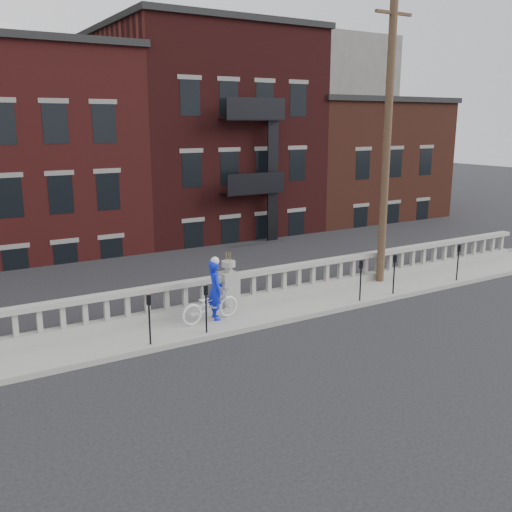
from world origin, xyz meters
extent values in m
plane|color=black|center=(0.00, 0.00, 0.00)|extent=(120.00, 120.00, 0.00)
cube|color=gray|center=(0.00, 3.00, 0.07)|extent=(32.00, 2.20, 0.15)
cube|color=gray|center=(0.00, 3.95, 0.28)|extent=(28.00, 0.34, 0.25)
cube|color=gray|center=(0.00, 3.95, 1.10)|extent=(28.00, 0.34, 0.16)
cube|color=gray|center=(0.00, 3.95, 0.70)|extent=(0.55, 0.55, 1.10)
cylinder|color=gray|center=(0.00, 3.95, 1.35)|extent=(0.24, 0.24, 0.20)
cylinder|color=gray|center=(0.00, 3.95, 1.53)|extent=(0.44, 0.44, 0.18)
cube|color=#605E59|center=(0.00, 4.30, -2.42)|extent=(36.00, 0.50, 5.15)
cube|color=black|center=(0.00, 25.95, -5.25)|extent=(80.00, 44.00, 0.50)
cube|color=#595651|center=(-2.00, 8.45, -3.00)|extent=(16.00, 7.00, 4.00)
cube|color=#595651|center=(22.00, 32.95, 4.00)|extent=(14.00, 14.00, 18.00)
cube|color=#4F1716|center=(-4.00, 19.95, 2.00)|extent=(10.00, 14.00, 14.00)
cube|color=#360F0E|center=(6.00, 19.95, 2.75)|extent=(10.00, 14.00, 15.50)
cube|color=black|center=(6.00, 19.95, 10.65)|extent=(10.30, 14.30, 0.30)
cube|color=#4E2317|center=(16.00, 19.95, 1.00)|extent=(10.00, 14.00, 12.00)
cube|color=black|center=(16.00, 19.95, 7.15)|extent=(10.30, 14.30, 0.30)
cylinder|color=#422D1E|center=(6.20, 3.60, 5.15)|extent=(0.28, 0.28, 10.00)
cube|color=#422D1E|center=(6.20, 3.60, 9.45)|extent=(1.60, 0.10, 0.10)
cylinder|color=black|center=(-3.36, 2.15, 0.70)|extent=(0.05, 0.05, 1.10)
cube|color=black|center=(-3.36, 2.15, 1.38)|extent=(0.10, 0.08, 0.26)
cube|color=black|center=(-3.36, 2.10, 1.42)|extent=(0.06, 0.01, 0.08)
cylinder|color=black|center=(-1.69, 2.15, 0.70)|extent=(0.05, 0.05, 1.10)
cube|color=black|center=(-1.69, 2.15, 1.38)|extent=(0.10, 0.08, 0.26)
cube|color=black|center=(-1.69, 2.10, 1.42)|extent=(0.06, 0.01, 0.08)
cylinder|color=black|center=(3.94, 2.15, 0.70)|extent=(0.05, 0.05, 1.10)
cube|color=black|center=(3.94, 2.15, 1.38)|extent=(0.10, 0.08, 0.26)
cube|color=black|center=(3.94, 2.10, 1.42)|extent=(0.06, 0.01, 0.08)
cylinder|color=black|center=(5.44, 2.15, 0.70)|extent=(0.05, 0.05, 1.10)
cube|color=black|center=(5.44, 2.15, 1.38)|extent=(0.10, 0.08, 0.26)
cube|color=black|center=(5.44, 2.10, 1.42)|extent=(0.06, 0.01, 0.08)
cylinder|color=black|center=(8.67, 2.15, 0.70)|extent=(0.05, 0.05, 1.10)
cube|color=black|center=(8.67, 2.15, 1.38)|extent=(0.10, 0.08, 0.26)
cube|color=black|center=(8.67, 2.10, 1.42)|extent=(0.06, 0.01, 0.08)
imported|color=silver|center=(-1.16, 2.96, 0.65)|extent=(1.97, 0.86, 1.01)
imported|color=#0D1EC8|center=(-0.94, 3.06, 1.05)|extent=(0.56, 0.73, 1.80)
camera|label=1|loc=(-8.33, -11.43, 5.93)|focal=40.00mm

